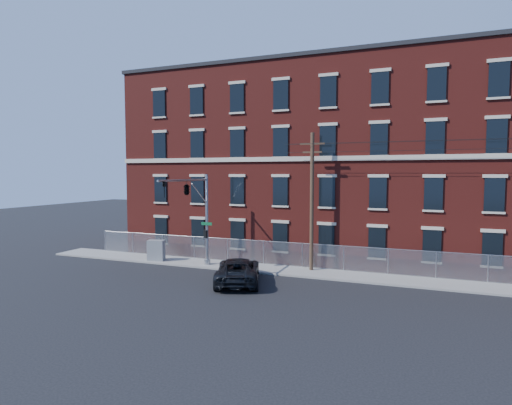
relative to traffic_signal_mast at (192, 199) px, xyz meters
The scene contains 8 objects.
ground 8.35m from the traffic_signal_mast, 19.98° to the right, with size 140.00×140.00×0.00m, color black.
sidewalk 18.98m from the traffic_signal_mast, ahead, with size 65.00×3.00×0.12m, color gray.
mill_building 21.67m from the traffic_signal_mast, 33.14° to the left, with size 55.30×14.32×16.30m.
chain_link_fence 18.97m from the traffic_signal_mast, 12.89° to the left, with size 59.06×0.06×1.85m.
traffic_signal_mast is the anchor object (origin of this frame).
utility_pole_near 8.70m from the traffic_signal_mast, 23.14° to the left, with size 1.80×0.28×10.00m.
pickup_truck 6.39m from the traffic_signal_mast, 18.48° to the right, with size 2.73×5.92×1.64m, color black.
utility_cabinet 6.66m from the traffic_signal_mast, 155.51° to the left, with size 1.33×0.67×1.67m, color gray.
Camera 1 is at (9.11, -24.03, 7.19)m, focal length 29.27 mm.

